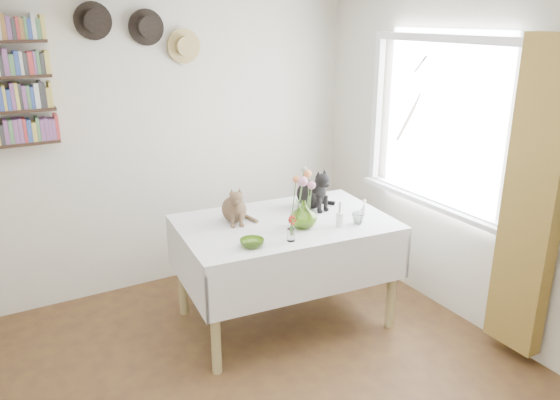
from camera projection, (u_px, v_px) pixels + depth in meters
room at (264, 239)px, 2.69m from camera, size 4.08×4.58×2.58m
window at (438, 137)px, 4.22m from camera, size 0.12×1.52×1.32m
curtain at (532, 202)px, 3.52m from camera, size 0.12×0.38×2.10m
dining_table at (285, 247)px, 4.13m from camera, size 1.65×1.14×0.84m
tabby_cat at (234, 203)px, 4.02m from camera, size 0.25×0.29×0.29m
black_cat at (311, 187)px, 4.30m from camera, size 0.28×0.33×0.34m
flower_vase at (304, 214)px, 3.91m from camera, size 0.20×0.20×0.20m
green_bowl at (252, 243)px, 3.61m from camera, size 0.20×0.20×0.05m
drinking_glass at (358, 219)px, 4.00m from camera, size 0.11×0.11×0.09m
candlestick at (340, 218)px, 3.94m from camera, size 0.05×0.05×0.19m
berry_jar at (291, 227)px, 3.68m from camera, size 0.05×0.05×0.22m
porcelain_figurine at (364, 206)px, 4.27m from camera, size 0.05×0.05×0.10m
flower_bouquet at (303, 182)px, 3.85m from camera, size 0.17×0.12×0.39m
wall_hats at (143, 32)px, 4.24m from camera, size 0.98×0.09×0.48m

